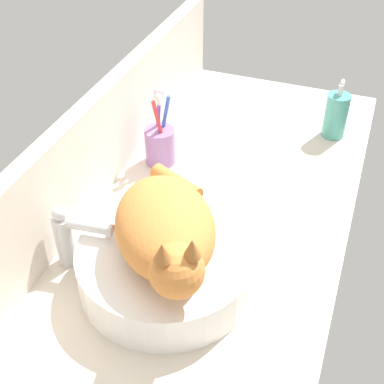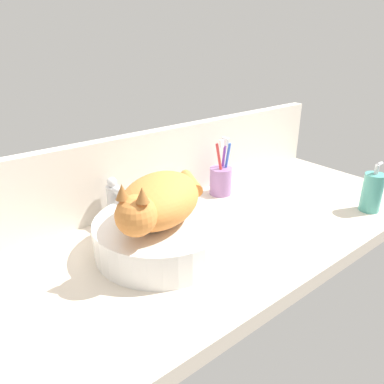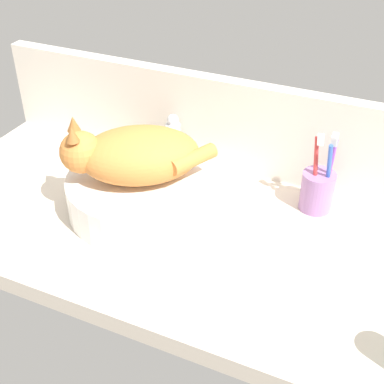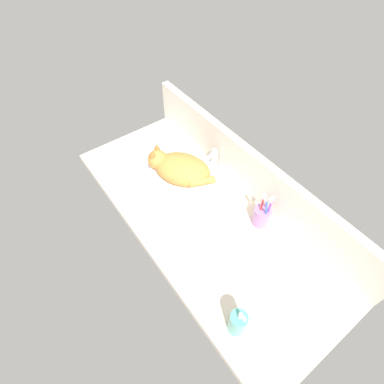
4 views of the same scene
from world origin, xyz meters
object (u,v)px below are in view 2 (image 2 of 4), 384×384
Objects in this scene: faucet at (116,200)px; toothbrush_cup at (221,179)px; sink_basin at (161,235)px; cat at (158,201)px; soap_dispenser at (372,192)px.

faucet is 36.80cm from toothbrush_cup.
sink_basin is at bearing -84.06° from faucet.
toothbrush_cup is at bearing 25.00° from cat.
soap_dispenser is 0.79× the size of toothbrush_cup.
faucet is 74.19cm from soap_dispenser.
toothbrush_cup is at bearing 125.00° from soap_dispenser.
faucet is at bearing 175.86° from toothbrush_cup.
sink_basin is 2.38× the size of faucet.
cat is at bearing -145.24° from sink_basin.
cat is at bearing -155.00° from toothbrush_cup.
soap_dispenser is at bearing -18.27° from cat.
cat is 40.54cm from toothbrush_cup.
cat is 1.61× the size of toothbrush_cup.
cat is 2.22× the size of faucet.
toothbrush_cup reaches higher than soap_dispenser.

